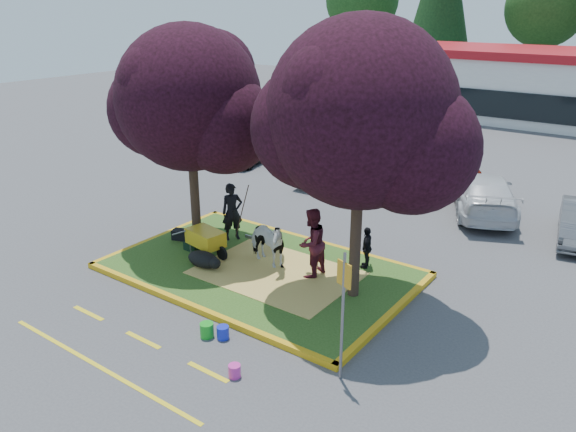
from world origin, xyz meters
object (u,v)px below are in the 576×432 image
Objects in this scene: calf at (203,259)px; car_silver at (327,169)px; handler at (232,212)px; sign_post at (343,302)px; bucket_green at (207,330)px; wheelbarrow at (206,238)px; cow at (266,242)px; car_black at (251,149)px; bucket_blue at (223,332)px; bucket_pink at (235,371)px.

car_silver reaches higher than calf.
sign_post is at bearing -87.72° from handler.
calf reaches higher than bucket_green.
bucket_green is (-3.24, -0.47, -1.57)m from sign_post.
wheelbarrow is 4.18m from bucket_green.
cow is 0.44× the size of car_black.
sign_post is at bearing -52.07° from car_black.
calf is 3.05× the size of bucket_green.
wheelbarrow is at bearing -65.12° from car_black.
calf is 3.44× the size of bucket_blue.
bucket_blue reaches higher than bucket_pink.
car_silver is at bearing -15.22° from car_black.
car_black is at bearing 132.58° from wheelbarrow.
car_black is at bearing 128.16° from bucket_pink.
calf is (-1.33, -1.16, -0.46)m from cow.
cow is 11.59m from car_black.
wheelbarrow reaches higher than bucket_blue.
wheelbarrow is 6.07× the size of bucket_green.
bucket_green is at bearing 106.45° from car_silver.
car_black is at bearing 70.18° from handler.
cow is at bearing -79.04° from handler.
wheelbarrow is 6.69m from sign_post.
bucket_pink is (2.53, -4.28, -0.69)m from cow.
cow is at bearing 120.60° from bucket_pink.
car_silver is at bearing 114.22° from bucket_pink.
car_silver is (-7.31, 11.13, -1.15)m from sign_post.
bucket_blue is at bearing 108.22° from car_silver.
handler is 5.34× the size of bucket_green.
car_black is (-6.33, 9.85, 0.25)m from calf.
sign_post is 10.17× the size of bucket_pink.
bucket_blue is at bearing -153.96° from sign_post.
sign_post is 9.31× the size of bucket_blue.
wheelbarrow is 8.67m from car_silver.
handler is 0.50× the size of car_silver.
car_black is (-5.68, 7.84, -0.42)m from handler.
car_silver reaches higher than bucket_blue.
calf is 3.37m from bucket_green.
car_silver is at bearing 111.13° from bucket_blue.
calf is at bearing 141.05° from bucket_pink.
bucket_pink is at bearing -30.76° from wheelbarrow.
car_black is at bearing 140.10° from calf.
car_black reaches higher than calf.
handler is 7.31m from car_silver.
car_silver is (-1.21, 8.58, -0.09)m from wheelbarrow.
calf is at bearing -42.96° from wheelbarrow.
bucket_green is at bearing -155.34° from bucket_blue.
bucket_green reaches higher than bucket_pink.
wheelbarrow is at bearing 144.26° from calf.
bucket_pink is at bearing -26.87° from bucket_green.
wheelbarrow reaches higher than bucket_green.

